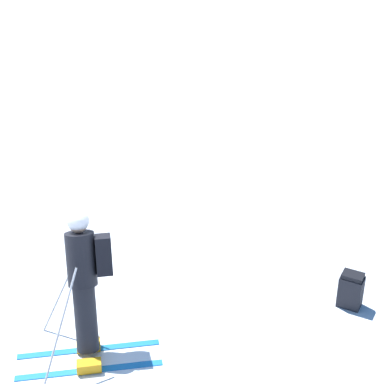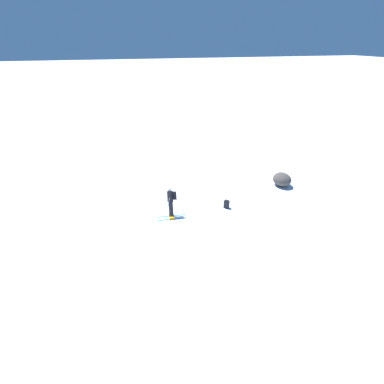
{
  "view_description": "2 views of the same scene",
  "coord_description": "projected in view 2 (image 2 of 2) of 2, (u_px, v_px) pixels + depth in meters",
  "views": [
    {
      "loc": [
        6.53,
        -0.33,
        5.23
      ],
      "look_at": [
        -0.84,
        1.65,
        1.25
      ],
      "focal_mm": 60.0,
      "sensor_mm": 36.0,
      "label": 1
    },
    {
      "loc": [
        14.91,
        -3.04,
        9.11
      ],
      "look_at": [
        1.16,
        1.07,
        1.74
      ],
      "focal_mm": 28.0,
      "sensor_mm": 36.0,
      "label": 2
    }
  ],
  "objects": [
    {
      "name": "skier",
      "position": [
        171.0,
        200.0,
        16.91
      ],
      "size": [
        1.28,
        1.72,
        1.78
      ],
      "rotation": [
        0.0,
        0.0,
        -0.1
      ],
      "color": "#1E7AC6",
      "rests_on": "ground"
    },
    {
      "name": "spare_backpack",
      "position": [
        227.0,
        204.0,
        17.99
      ],
      "size": [
        0.37,
        0.37,
        0.5
      ],
      "rotation": [
        0.0,
        0.0,
        0.82
      ],
      "color": "black",
      "rests_on": "ground"
    },
    {
      "name": "ground_plane",
      "position": [
        169.0,
        212.0,
        17.65
      ],
      "size": [
        300.0,
        300.0,
        0.0
      ],
      "primitive_type": "plane",
      "color": "white"
    },
    {
      "name": "exposed_boulder_0",
      "position": [
        282.0,
        179.0,
        20.66
      ],
      "size": [
        1.39,
        1.18,
        0.9
      ],
      "primitive_type": "ellipsoid",
      "color": "#4C4742",
      "rests_on": "ground"
    }
  ]
}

